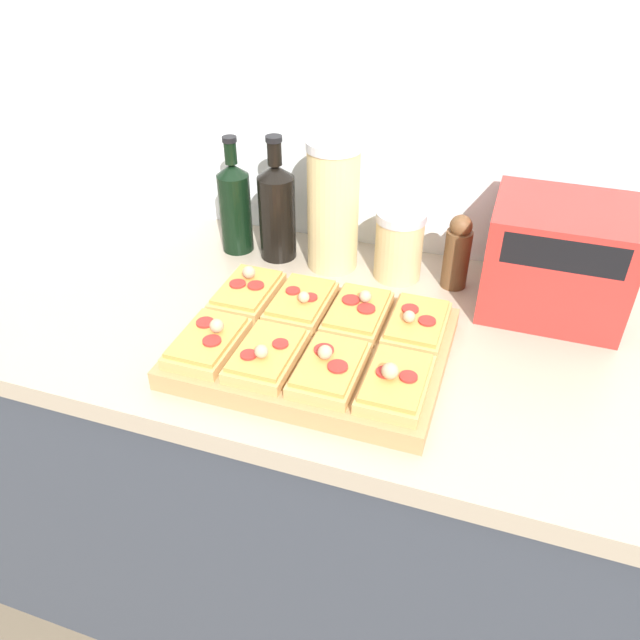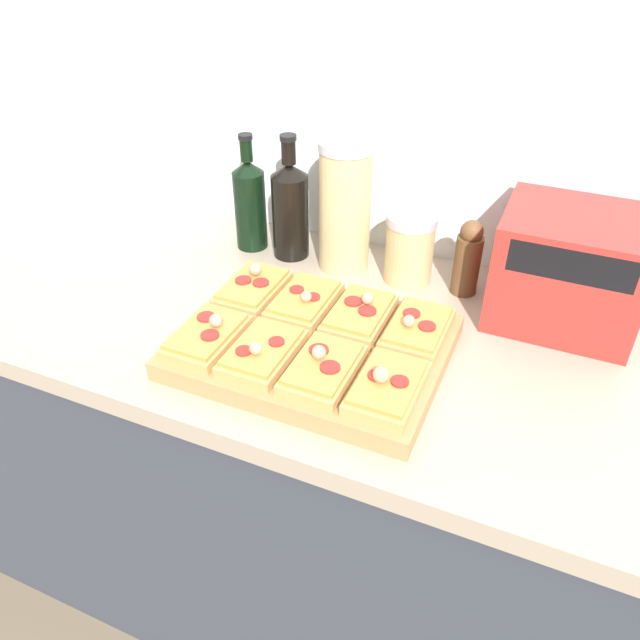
% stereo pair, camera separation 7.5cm
% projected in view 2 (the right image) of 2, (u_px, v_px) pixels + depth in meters
% --- Properties ---
extents(wall_back, '(6.00, 0.06, 2.50)m').
position_uv_depth(wall_back, '(417.00, 78.00, 1.22)').
color(wall_back, silver).
rests_on(wall_back, ground_plane).
extents(kitchen_counter, '(2.63, 0.67, 0.89)m').
position_uv_depth(kitchen_counter, '(341.00, 483.00, 1.42)').
color(kitchen_counter, '#333842').
rests_on(kitchen_counter, ground_plane).
extents(cutting_board, '(0.45, 0.34, 0.04)m').
position_uv_depth(cutting_board, '(313.00, 347.00, 1.09)').
color(cutting_board, '#A37A4C').
rests_on(cutting_board, kitchen_counter).
extents(pizza_slice_back_left, '(0.10, 0.15, 0.05)m').
position_uv_depth(pizza_slice_back_left, '(253.00, 288.00, 1.18)').
color(pizza_slice_back_left, tan).
rests_on(pizza_slice_back_left, cutting_board).
extents(pizza_slice_back_midleft, '(0.10, 0.15, 0.05)m').
position_uv_depth(pizza_slice_back_midleft, '(304.00, 301.00, 1.14)').
color(pizza_slice_back_midleft, tan).
rests_on(pizza_slice_back_midleft, cutting_board).
extents(pizza_slice_back_midright, '(0.10, 0.15, 0.05)m').
position_uv_depth(pizza_slice_back_midright, '(360.00, 314.00, 1.11)').
color(pizza_slice_back_midright, tan).
rests_on(pizza_slice_back_midright, cutting_board).
extents(pizza_slice_back_right, '(0.10, 0.15, 0.05)m').
position_uv_depth(pizza_slice_back_right, '(418.00, 329.00, 1.07)').
color(pizza_slice_back_right, tan).
rests_on(pizza_slice_back_right, cutting_board).
extents(pizza_slice_front_left, '(0.10, 0.15, 0.05)m').
position_uv_depth(pizza_slice_front_left, '(207.00, 335.00, 1.06)').
color(pizza_slice_front_left, tan).
rests_on(pizza_slice_front_left, cutting_board).
extents(pizza_slice_front_midleft, '(0.10, 0.15, 0.05)m').
position_uv_depth(pizza_slice_front_midleft, '(263.00, 352.00, 1.02)').
color(pizza_slice_front_midleft, tan).
rests_on(pizza_slice_front_midleft, cutting_board).
extents(pizza_slice_front_midright, '(0.10, 0.15, 0.05)m').
position_uv_depth(pizza_slice_front_midright, '(323.00, 368.00, 0.99)').
color(pizza_slice_front_midright, tan).
rests_on(pizza_slice_front_midright, cutting_board).
extents(pizza_slice_front_right, '(0.10, 0.15, 0.05)m').
position_uv_depth(pizza_slice_front_right, '(387.00, 386.00, 0.95)').
color(pizza_slice_front_right, tan).
rests_on(pizza_slice_front_right, cutting_board).
extents(olive_oil_bottle, '(0.07, 0.07, 0.26)m').
position_uv_depth(olive_oil_bottle, '(250.00, 203.00, 1.36)').
color(olive_oil_bottle, black).
rests_on(olive_oil_bottle, kitchen_counter).
extents(wine_bottle, '(0.08, 0.08, 0.27)m').
position_uv_depth(wine_bottle, '(290.00, 208.00, 1.32)').
color(wine_bottle, black).
rests_on(wine_bottle, kitchen_counter).
extents(grain_jar_tall, '(0.11, 0.11, 0.27)m').
position_uv_depth(grain_jar_tall, '(345.00, 207.00, 1.27)').
color(grain_jar_tall, tan).
rests_on(grain_jar_tall, kitchen_counter).
extents(grain_jar_short, '(0.10, 0.10, 0.15)m').
position_uv_depth(grain_jar_short, '(410.00, 248.00, 1.26)').
color(grain_jar_short, tan).
rests_on(grain_jar_short, kitchen_counter).
extents(pepper_mill, '(0.05, 0.05, 0.16)m').
position_uv_depth(pepper_mill, '(468.00, 258.00, 1.22)').
color(pepper_mill, brown).
rests_on(pepper_mill, kitchen_counter).
extents(toaster_oven, '(0.28, 0.22, 0.21)m').
position_uv_depth(toaster_oven, '(569.00, 269.00, 1.13)').
color(toaster_oven, red).
rests_on(toaster_oven, kitchen_counter).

